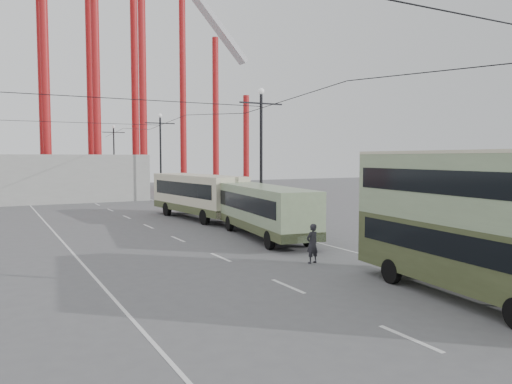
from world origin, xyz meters
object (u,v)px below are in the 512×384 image
pedestrian (312,244)px  single_decker_cream (198,194)px  single_decker_green (264,209)px  double_decker_bus (468,216)px

pedestrian → single_decker_cream: bearing=-105.4°
pedestrian → single_decker_green: bearing=-112.7°
double_decker_bus → pedestrian: (-1.33, 7.04, -1.89)m
double_decker_bus → pedestrian: 7.41m
double_decker_bus → single_decker_green: 14.30m
single_decker_green → single_decker_cream: size_ratio=0.99×
double_decker_bus → single_decker_cream: 24.66m
single_decker_green → pedestrian: size_ratio=6.17×
double_decker_bus → single_decker_green: bearing=95.2°
single_decker_green → pedestrian: bearing=-94.4°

